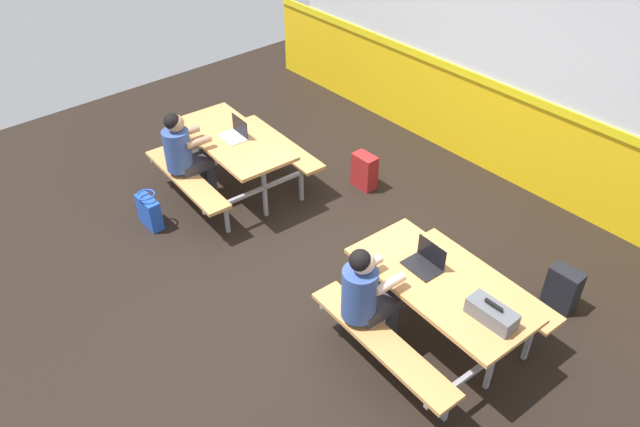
{
  "coord_description": "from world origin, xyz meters",
  "views": [
    {
      "loc": [
        3.74,
        -3.22,
        4.32
      ],
      "look_at": [
        0.0,
        0.01,
        0.55
      ],
      "focal_mm": 34.34,
      "sensor_mm": 36.0,
      "label": 1
    }
  ],
  "objects_px": {
    "student_nearer": "(184,151)",
    "toolbox_grey": "(492,313)",
    "laptop_dark": "(425,262)",
    "tote_bag_bright": "(149,211)",
    "student_further": "(366,293)",
    "picnic_table_left": "(233,150)",
    "backpack_dark": "(563,288)",
    "satchel_spare": "(365,171)",
    "laptop_silver": "(235,133)",
    "picnic_table_right": "(438,296)"
  },
  "relations": [
    {
      "from": "student_nearer",
      "to": "toolbox_grey",
      "type": "bearing_deg",
      "value": 7.11
    },
    {
      "from": "laptop_dark",
      "to": "tote_bag_bright",
      "type": "distance_m",
      "value": 3.26
    },
    {
      "from": "student_nearer",
      "to": "student_further",
      "type": "distance_m",
      "value": 2.95
    },
    {
      "from": "tote_bag_bright",
      "to": "picnic_table_left",
      "type": "bearing_deg",
      "value": 86.65
    },
    {
      "from": "student_further",
      "to": "backpack_dark",
      "type": "distance_m",
      "value": 2.07
    },
    {
      "from": "satchel_spare",
      "to": "student_nearer",
      "type": "bearing_deg",
      "value": -121.71
    },
    {
      "from": "laptop_dark",
      "to": "picnic_table_left",
      "type": "bearing_deg",
      "value": -179.74
    },
    {
      "from": "student_nearer",
      "to": "backpack_dark",
      "type": "xyz_separation_m",
      "value": [
        3.8,
        1.8,
        -0.49
      ]
    },
    {
      "from": "student_further",
      "to": "tote_bag_bright",
      "type": "relative_size",
      "value": 2.81
    },
    {
      "from": "student_further",
      "to": "laptop_silver",
      "type": "bearing_deg",
      "value": 167.64
    },
    {
      "from": "toolbox_grey",
      "to": "picnic_table_left",
      "type": "bearing_deg",
      "value": 178.9
    },
    {
      "from": "picnic_table_right",
      "to": "student_further",
      "type": "xyz_separation_m",
      "value": [
        -0.34,
        -0.54,
        0.14
      ]
    },
    {
      "from": "student_further",
      "to": "satchel_spare",
      "type": "xyz_separation_m",
      "value": [
        -1.85,
        1.81,
        -0.49
      ]
    },
    {
      "from": "picnic_table_right",
      "to": "tote_bag_bright",
      "type": "bearing_deg",
      "value": -161.21
    },
    {
      "from": "toolbox_grey",
      "to": "backpack_dark",
      "type": "height_order",
      "value": "toolbox_grey"
    },
    {
      "from": "student_nearer",
      "to": "tote_bag_bright",
      "type": "distance_m",
      "value": 0.78
    },
    {
      "from": "picnic_table_left",
      "to": "backpack_dark",
      "type": "bearing_deg",
      "value": 18.9
    },
    {
      "from": "picnic_table_right",
      "to": "toolbox_grey",
      "type": "relative_size",
      "value": 4.22
    },
    {
      "from": "picnic_table_right",
      "to": "toolbox_grey",
      "type": "xyz_separation_m",
      "value": [
        0.53,
        -0.03,
        0.24
      ]
    },
    {
      "from": "laptop_silver",
      "to": "laptop_dark",
      "type": "bearing_deg",
      "value": -0.46
    },
    {
      "from": "picnic_table_left",
      "to": "student_further",
      "type": "xyz_separation_m",
      "value": [
        2.81,
        -0.57,
        0.14
      ]
    },
    {
      "from": "student_nearer",
      "to": "laptop_dark",
      "type": "xyz_separation_m",
      "value": [
        3.07,
        0.56,
        0.08
      ]
    },
    {
      "from": "student_further",
      "to": "laptop_dark",
      "type": "xyz_separation_m",
      "value": [
        0.12,
        0.59,
        0.08
      ]
    },
    {
      "from": "picnic_table_left",
      "to": "satchel_spare",
      "type": "distance_m",
      "value": 1.6
    },
    {
      "from": "laptop_dark",
      "to": "picnic_table_right",
      "type": "bearing_deg",
      "value": -12.97
    },
    {
      "from": "laptop_dark",
      "to": "toolbox_grey",
      "type": "height_order",
      "value": "laptop_dark"
    },
    {
      "from": "tote_bag_bright",
      "to": "laptop_dark",
      "type": "bearing_deg",
      "value": 20.94
    },
    {
      "from": "student_nearer",
      "to": "laptop_silver",
      "type": "xyz_separation_m",
      "value": [
        0.17,
        0.59,
        0.08
      ]
    },
    {
      "from": "student_further",
      "to": "backpack_dark",
      "type": "xyz_separation_m",
      "value": [
        0.85,
        1.83,
        -0.49
      ]
    },
    {
      "from": "toolbox_grey",
      "to": "student_further",
      "type": "bearing_deg",
      "value": -150.06
    },
    {
      "from": "picnic_table_right",
      "to": "laptop_dark",
      "type": "height_order",
      "value": "laptop_dark"
    },
    {
      "from": "picnic_table_right",
      "to": "tote_bag_bright",
      "type": "distance_m",
      "value": 3.41
    },
    {
      "from": "toolbox_grey",
      "to": "backpack_dark",
      "type": "relative_size",
      "value": 0.91
    },
    {
      "from": "student_further",
      "to": "toolbox_grey",
      "type": "relative_size",
      "value": 3.02
    },
    {
      "from": "picnic_table_right",
      "to": "student_nearer",
      "type": "xyz_separation_m",
      "value": [
        -3.29,
        -0.51,
        0.14
      ]
    },
    {
      "from": "student_further",
      "to": "satchel_spare",
      "type": "height_order",
      "value": "student_further"
    },
    {
      "from": "laptop_dark",
      "to": "toolbox_grey",
      "type": "xyz_separation_m",
      "value": [
        0.76,
        -0.08,
        0.02
      ]
    },
    {
      "from": "student_nearer",
      "to": "toolbox_grey",
      "type": "distance_m",
      "value": 3.86
    },
    {
      "from": "student_nearer",
      "to": "picnic_table_left",
      "type": "bearing_deg",
      "value": 74.84
    },
    {
      "from": "picnic_table_right",
      "to": "toolbox_grey",
      "type": "bearing_deg",
      "value": -3.51
    },
    {
      "from": "tote_bag_bright",
      "to": "toolbox_grey",
      "type": "bearing_deg",
      "value": 15.8
    },
    {
      "from": "student_further",
      "to": "satchel_spare",
      "type": "bearing_deg",
      "value": 135.58
    },
    {
      "from": "picnic_table_left",
      "to": "picnic_table_right",
      "type": "bearing_deg",
      "value": -0.69
    },
    {
      "from": "satchel_spare",
      "to": "toolbox_grey",
      "type": "bearing_deg",
      "value": -25.66
    },
    {
      "from": "picnic_table_right",
      "to": "student_further",
      "type": "distance_m",
      "value": 0.65
    },
    {
      "from": "student_nearer",
      "to": "laptop_dark",
      "type": "distance_m",
      "value": 3.12
    },
    {
      "from": "laptop_dark",
      "to": "student_nearer",
      "type": "bearing_deg",
      "value": -169.64
    },
    {
      "from": "picnic_table_right",
      "to": "picnic_table_left",
      "type": "bearing_deg",
      "value": 179.31
    },
    {
      "from": "backpack_dark",
      "to": "student_nearer",
      "type": "bearing_deg",
      "value": -154.67
    },
    {
      "from": "picnic_table_left",
      "to": "laptop_dark",
      "type": "relative_size",
      "value": 5.07
    }
  ]
}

